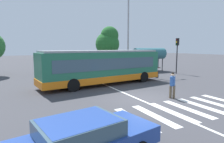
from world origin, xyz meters
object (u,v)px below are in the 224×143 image
at_px(parked_car_white, 94,67).
at_px(bus_stop_shelter, 149,54).
at_px(foreground_sedan, 81,139).
at_px(pedestrian_crossing_street, 173,84).
at_px(city_transit_bus, 103,67).
at_px(twin_arm_street_lamp, 128,26).
at_px(parked_car_blue, 51,69).
at_px(parked_car_red, 74,67).
at_px(background_tree_right, 108,42).
at_px(traffic_light_far_corner, 177,50).

height_order(parked_car_white, bus_stop_shelter, bus_stop_shelter).
xyz_separation_m(foreground_sedan, parked_car_white, (7.37, 18.62, 0.00)).
bearing_deg(pedestrian_crossing_street, city_transit_bus, 108.51).
bearing_deg(twin_arm_street_lamp, foreground_sedan, -124.70).
height_order(parked_car_blue, bus_stop_shelter, bus_stop_shelter).
height_order(parked_car_red, background_tree_right, background_tree_right).
bearing_deg(background_tree_right, parked_car_red, -139.83).
xyz_separation_m(city_transit_bus, bus_stop_shelter, (9.48, 5.81, 0.83)).
bearing_deg(parked_car_red, twin_arm_street_lamp, -27.87).
distance_m(parked_car_red, twin_arm_street_lamp, 8.72).
distance_m(parked_car_blue, parked_car_white, 5.45).
bearing_deg(foreground_sedan, city_transit_bus, 63.47).
distance_m(city_transit_bus, traffic_light_far_corner, 11.52).
relative_size(city_transit_bus, pedestrian_crossing_street, 6.80).
relative_size(parked_car_white, background_tree_right, 0.66).
relative_size(parked_car_red, traffic_light_far_corner, 1.01).
bearing_deg(parked_car_red, traffic_light_far_corner, -27.30).
bearing_deg(foreground_sedan, bus_stop_shelter, 48.05).
xyz_separation_m(foreground_sedan, twin_arm_street_lamp, (10.97, 15.84, 5.26)).
height_order(foreground_sedan, twin_arm_street_lamp, twin_arm_street_lamp).
bearing_deg(parked_car_blue, background_tree_right, 32.09).
height_order(pedestrian_crossing_street, bus_stop_shelter, bus_stop_shelter).
bearing_deg(city_transit_bus, foreground_sedan, -116.53).
bearing_deg(foreground_sedan, parked_car_white, 68.40).
xyz_separation_m(parked_car_blue, background_tree_right, (10.92, 6.85, 3.61)).
bearing_deg(city_transit_bus, pedestrian_crossing_street, -71.49).
height_order(pedestrian_crossing_street, parked_car_blue, pedestrian_crossing_street).
xyz_separation_m(parked_car_blue, parked_car_red, (2.88, 0.06, 0.00)).
bearing_deg(pedestrian_crossing_street, parked_car_red, 100.07).
relative_size(parked_car_blue, twin_arm_street_lamp, 0.47).
relative_size(pedestrian_crossing_street, foreground_sedan, 0.36).
bearing_deg(parked_car_blue, twin_arm_street_lamp, -19.46).
relative_size(city_transit_bus, background_tree_right, 1.67).
distance_m(parked_car_white, twin_arm_street_lamp, 6.95).
bearing_deg(background_tree_right, pedestrian_crossing_street, -104.08).
relative_size(pedestrian_crossing_street, parked_car_red, 0.38).
relative_size(pedestrian_crossing_street, parked_car_blue, 0.37).
relative_size(pedestrian_crossing_street, background_tree_right, 0.25).
distance_m(city_transit_bus, pedestrian_crossing_street, 6.73).
bearing_deg(bus_stop_shelter, twin_arm_street_lamp, -170.79).
xyz_separation_m(parked_car_blue, bus_stop_shelter, (12.86, -2.57, 1.65)).
height_order(parked_car_red, parked_car_white, same).
height_order(city_transit_bus, foreground_sedan, city_transit_bus).
xyz_separation_m(city_transit_bus, pedestrian_crossing_street, (2.13, -6.35, -0.62)).
relative_size(parked_car_white, bus_stop_shelter, 0.97).
distance_m(foreground_sedan, background_tree_right, 29.12).
bearing_deg(twin_arm_street_lamp, parked_car_red, 152.13).
bearing_deg(city_transit_bus, background_tree_right, 63.65).
bearing_deg(parked_car_red, bus_stop_shelter, -14.77).
bearing_deg(foreground_sedan, traffic_light_far_corner, 38.39).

